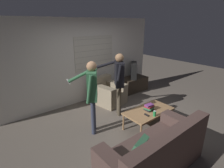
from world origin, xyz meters
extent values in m
plane|color=#665B51|center=(0.00, 0.00, 0.00)|extent=(16.00, 16.00, 0.00)
cube|color=silver|center=(0.00, 2.03, 1.27)|extent=(5.20, 0.06, 2.55)
cube|color=beige|center=(0.32, 1.99, 1.51)|extent=(1.39, 0.02, 1.04)
cube|color=gray|center=(0.32, 1.98, 1.07)|extent=(1.36, 0.00, 0.01)
cube|color=gray|center=(0.32, 1.98, 1.25)|extent=(1.36, 0.00, 0.01)
cube|color=gray|center=(0.32, 1.98, 1.42)|extent=(1.36, 0.00, 0.01)
cube|color=gray|center=(0.32, 1.98, 1.59)|extent=(1.36, 0.00, 0.01)
cube|color=gray|center=(0.32, 1.98, 1.77)|extent=(1.36, 0.00, 0.01)
cube|color=gray|center=(0.32, 1.98, 1.94)|extent=(1.36, 0.00, 0.01)
cube|color=#4C3833|center=(-0.62, -1.18, 0.23)|extent=(1.94, 0.83, 0.46)
cube|color=#4C3833|center=(-0.62, -1.49, 0.68)|extent=(1.94, 0.21, 0.45)
cube|color=#4C3833|center=(-1.47, -1.18, 0.56)|extent=(0.24, 0.82, 0.21)
cube|color=#4C3833|center=(0.23, -1.17, 0.56)|extent=(0.24, 0.82, 0.21)
cube|color=#38704C|center=(-0.96, -1.14, 0.56)|extent=(0.41, 0.32, 0.37)
cube|color=gray|center=(0.41, 1.38, 0.22)|extent=(0.93, 1.02, 0.43)
cube|color=gray|center=(0.35, 1.72, 0.61)|extent=(0.81, 0.34, 0.37)
cube|color=gray|center=(0.68, 1.43, 0.53)|extent=(0.39, 0.92, 0.19)
cube|color=gray|center=(0.14, 1.33, 0.53)|extent=(0.39, 0.92, 0.19)
cube|color=#9E754C|center=(0.32, -0.28, 0.43)|extent=(1.19, 0.63, 0.04)
cylinder|color=#9E754C|center=(-0.23, -0.01, 0.20)|extent=(0.04, 0.04, 0.41)
cylinder|color=#9E754C|center=(0.88, -0.01, 0.20)|extent=(0.04, 0.04, 0.41)
cylinder|color=#9E754C|center=(-0.23, -0.56, 0.20)|extent=(0.04, 0.04, 0.41)
cylinder|color=#9E754C|center=(0.88, -0.56, 0.20)|extent=(0.04, 0.04, 0.41)
cube|color=#33281E|center=(1.76, 1.66, 0.25)|extent=(1.03, 0.57, 0.51)
cube|color=black|center=(1.76, 1.66, 0.78)|extent=(0.62, 0.64, 0.55)
cube|color=black|center=(1.68, 1.73, 0.78)|extent=(0.42, 0.44, 0.45)
cylinder|color=#33384C|center=(-0.86, 0.30, 0.42)|extent=(0.10, 0.10, 0.84)
cylinder|color=#33384C|center=(-0.77, 0.42, 0.42)|extent=(0.10, 0.10, 0.84)
cube|color=#336642|center=(-0.82, 0.36, 1.16)|extent=(0.41, 0.46, 0.63)
sphere|color=#A87A56|center=(-0.82, 0.36, 1.57)|extent=(0.21, 0.21, 0.21)
cylinder|color=#336642|center=(-0.99, 0.20, 1.15)|extent=(0.17, 0.15, 0.60)
cylinder|color=#336642|center=(-0.90, 0.71, 1.30)|extent=(0.50, 0.38, 0.34)
cube|color=white|center=(-1.12, 0.86, 1.17)|extent=(0.09, 0.08, 0.13)
cylinder|color=#4C4233|center=(0.14, 0.57, 0.42)|extent=(0.10, 0.10, 0.85)
cylinder|color=#4C4233|center=(0.22, 0.70, 0.42)|extent=(0.10, 0.10, 0.85)
cube|color=black|center=(0.18, 0.64, 1.16)|extent=(0.40, 0.47, 0.63)
sphere|color=#846042|center=(0.18, 0.64, 1.58)|extent=(0.22, 0.22, 0.22)
cylinder|color=black|center=(0.02, 0.46, 1.15)|extent=(0.17, 0.14, 0.61)
cylinder|color=black|center=(0.06, 0.99, 1.37)|extent=(0.54, 0.38, 0.23)
cube|color=black|center=(-0.18, 1.15, 1.29)|extent=(0.07, 0.07, 0.13)
cube|color=black|center=(0.33, -0.28, 0.46)|extent=(0.19, 0.18, 0.03)
cube|color=#33754C|center=(0.34, -0.28, 0.50)|extent=(0.22, 0.21, 0.04)
cube|color=maroon|center=(0.35, -0.27, 0.54)|extent=(0.23, 0.19, 0.04)
cube|color=#75387F|center=(0.32, -0.28, 0.58)|extent=(0.21, 0.14, 0.04)
cylinder|color=#238E47|center=(0.21, -0.54, 0.51)|extent=(0.07, 0.07, 0.12)
cylinder|color=silver|center=(0.21, -0.54, 0.57)|extent=(0.06, 0.06, 0.00)
cube|color=black|center=(0.09, -0.42, 0.46)|extent=(0.05, 0.13, 0.02)
camera|label=1|loc=(-2.66, -2.62, 2.41)|focal=28.00mm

